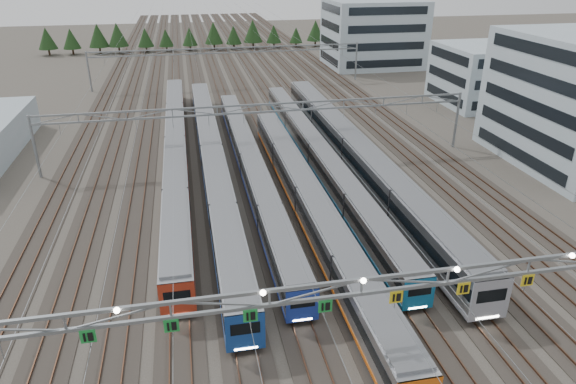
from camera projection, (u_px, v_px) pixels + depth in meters
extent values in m
plane|color=#47423A|center=(355.00, 378.00, 33.77)|extent=(400.00, 400.00, 0.00)
cube|color=#2D2823|center=(224.00, 71.00, 122.64)|extent=(54.00, 260.00, 0.08)
cube|color=brown|center=(113.00, 75.00, 118.01)|extent=(0.08, 260.00, 0.16)
cube|color=brown|center=(326.00, 66.00, 127.18)|extent=(0.08, 260.00, 0.16)
cube|color=brown|center=(221.00, 70.00, 122.46)|extent=(0.08, 260.00, 0.16)
cube|color=brown|center=(227.00, 70.00, 122.72)|extent=(0.08, 260.00, 0.16)
cube|color=black|center=(177.00, 159.00, 68.97)|extent=(2.26, 66.70, 0.34)
cube|color=#9FA3A7|center=(176.00, 147.00, 68.28)|extent=(2.66, 68.06, 2.99)
cube|color=black|center=(176.00, 144.00, 68.13)|extent=(2.72, 67.72, 0.90)
cube|color=#AD301A|center=(177.00, 156.00, 68.81)|extent=(2.71, 67.72, 0.33)
cube|color=slate|center=(175.00, 136.00, 67.61)|extent=(2.39, 66.70, 0.24)
cube|color=#AD301A|center=(177.00, 300.00, 38.07)|extent=(2.68, 0.12, 2.99)
cube|color=black|center=(177.00, 296.00, 37.89)|extent=(1.99, 0.10, 0.90)
cube|color=white|center=(179.00, 314.00, 38.57)|extent=(1.59, 0.06, 0.14)
cube|color=black|center=(213.00, 169.00, 65.75)|extent=(2.30, 66.92, 0.35)
cube|color=#9FA3A7|center=(212.00, 156.00, 65.04)|extent=(2.71, 68.29, 3.05)
cube|color=black|center=(212.00, 154.00, 64.89)|extent=(2.77, 67.95, 0.92)
cube|color=#184091|center=(213.00, 166.00, 65.58)|extent=(2.76, 67.95, 0.34)
cube|color=slate|center=(211.00, 144.00, 64.36)|extent=(2.44, 66.92, 0.24)
cube|color=#184091|center=(245.00, 332.00, 34.73)|extent=(2.73, 0.12, 3.05)
cube|color=black|center=(245.00, 328.00, 34.55)|extent=(2.03, 0.10, 0.92)
cube|color=white|center=(246.00, 348.00, 35.24)|extent=(1.62, 0.06, 0.15)
cube|color=black|center=(251.00, 175.00, 63.78)|extent=(2.10, 56.35, 0.32)
cube|color=#9FA3A7|center=(250.00, 164.00, 63.13)|extent=(2.47, 57.50, 2.78)
cube|color=black|center=(250.00, 161.00, 62.99)|extent=(2.53, 57.22, 0.84)
cube|color=#1F39AB|center=(251.00, 173.00, 63.62)|extent=(2.52, 57.22, 0.31)
cube|color=slate|center=(250.00, 152.00, 62.51)|extent=(2.23, 56.35, 0.22)
cube|color=#1F39AB|center=(303.00, 306.00, 37.62)|extent=(2.49, 0.12, 2.78)
cube|color=black|center=(303.00, 302.00, 37.45)|extent=(1.86, 0.10, 0.84)
cube|color=white|center=(303.00, 320.00, 38.07)|extent=(1.48, 0.06, 0.13)
cube|color=black|center=(308.00, 214.00, 54.20)|extent=(2.32, 53.05, 0.35)
cube|color=#9FA3A7|center=(308.00, 200.00, 53.49)|extent=(2.73, 54.14, 3.07)
cube|color=black|center=(308.00, 196.00, 53.33)|extent=(2.79, 53.87, 0.93)
cube|color=orange|center=(308.00, 211.00, 54.03)|extent=(2.78, 53.87, 0.34)
cube|color=slate|center=(308.00, 185.00, 52.80)|extent=(2.46, 53.05, 0.24)
cube|color=black|center=(317.00, 165.00, 66.97)|extent=(2.12, 60.52, 0.32)
cube|color=#9FA3A7|center=(318.00, 154.00, 66.32)|extent=(2.49, 61.76, 2.80)
cube|color=black|center=(318.00, 151.00, 66.18)|extent=(2.55, 61.45, 0.84)
cube|color=#176CA2|center=(317.00, 162.00, 66.82)|extent=(2.54, 61.45, 0.31)
cube|color=slate|center=(318.00, 143.00, 65.69)|extent=(2.24, 60.52, 0.22)
cube|color=#176CA2|center=(419.00, 294.00, 38.92)|extent=(2.51, 0.12, 2.80)
cube|color=black|center=(420.00, 291.00, 38.75)|extent=(1.87, 0.10, 0.84)
cube|color=white|center=(418.00, 308.00, 39.38)|extent=(1.49, 0.06, 0.13)
cube|color=black|center=(353.00, 165.00, 66.83)|extent=(2.66, 62.94, 0.40)
cube|color=#9FA3A7|center=(354.00, 151.00, 66.01)|extent=(3.13, 64.23, 3.52)
cube|color=black|center=(354.00, 148.00, 65.84)|extent=(3.19, 63.91, 1.06)
cube|color=#9FA1AE|center=(353.00, 161.00, 66.64)|extent=(3.18, 63.91, 0.39)
cube|color=slate|center=(354.00, 137.00, 65.22)|extent=(2.82, 62.94, 0.28)
cube|color=#9FA1AE|center=(490.00, 300.00, 37.51)|extent=(3.15, 0.12, 3.52)
cube|color=black|center=(492.00, 296.00, 37.31)|extent=(2.35, 0.10, 1.06)
cube|color=white|center=(487.00, 317.00, 38.10)|extent=(1.88, 0.06, 0.17)
cube|color=gray|center=(362.00, 280.00, 30.48)|extent=(56.00, 0.22, 0.22)
cube|color=gray|center=(361.00, 294.00, 30.90)|extent=(56.00, 0.22, 0.22)
cube|color=#1B8A35|center=(88.00, 336.00, 28.17)|extent=(0.85, 0.06, 0.85)
cube|color=#1B8A35|center=(171.00, 326.00, 28.98)|extent=(0.85, 0.06, 0.85)
cube|color=#1B8A35|center=(250.00, 316.00, 29.79)|extent=(0.85, 0.06, 0.85)
cube|color=#1B8A35|center=(325.00, 306.00, 30.60)|extent=(0.85, 0.06, 0.85)
cube|color=yellow|center=(396.00, 297.00, 31.41)|extent=(0.85, 0.06, 0.85)
cube|color=yellow|center=(464.00, 288.00, 32.22)|extent=(0.85, 0.06, 0.85)
cube|color=yellow|center=(528.00, 280.00, 33.03)|extent=(0.85, 0.06, 0.85)
cylinder|color=gray|center=(35.00, 147.00, 62.60)|extent=(0.36, 0.36, 8.00)
cylinder|color=gray|center=(456.00, 120.00, 72.68)|extent=(0.36, 0.36, 8.00)
cube|color=gray|center=(261.00, 104.00, 66.04)|extent=(56.00, 0.22, 0.22)
cube|color=gray|center=(261.00, 112.00, 66.46)|extent=(56.00, 0.22, 0.22)
cylinder|color=gray|center=(89.00, 72.00, 102.60)|extent=(0.36, 0.36, 8.00)
cylinder|color=gray|center=(356.00, 61.00, 112.68)|extent=(0.36, 0.36, 8.00)
cube|color=gray|center=(228.00, 48.00, 106.04)|extent=(56.00, 0.22, 0.22)
cube|color=gray|center=(228.00, 53.00, 106.46)|extent=(56.00, 0.22, 0.22)
cube|color=#A2B9C1|center=(482.00, 75.00, 93.90)|extent=(14.00, 16.00, 10.57)
cube|color=#A2B9C1|center=(373.00, 33.00, 125.58)|extent=(22.00, 18.00, 15.57)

